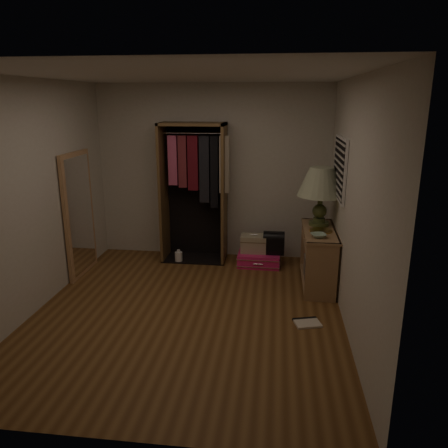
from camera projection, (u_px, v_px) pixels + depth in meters
The scene contains 13 objects.
ground at pixel (188, 312), 5.04m from camera, with size 4.00×4.00×0.00m, color brown.
room_walls at pixel (193, 184), 4.66m from camera, with size 3.52×4.02×2.60m.
console_bookshelf at pixel (318, 255), 5.72m from camera, with size 0.42×1.12×0.75m.
open_wardrobe at pixel (197, 181), 6.42m from camera, with size 1.00×0.50×2.05m.
floor_mirror at pixel (79, 215), 5.96m from camera, with size 0.06×0.80×1.70m.
pink_suitcase at pixel (259, 259), 6.45m from camera, with size 0.63×0.47×0.19m.
train_case at pixel (254, 243), 6.43m from camera, with size 0.38×0.26×0.27m.
black_bag at pixel (274, 242), 6.36m from camera, with size 0.31×0.20×0.33m.
table_lamp at pixel (321, 183), 5.67m from camera, with size 0.64×0.64×0.77m.
brass_tray at pixel (321, 231), 5.55m from camera, with size 0.29×0.29×0.02m.
ceramic_bowl at pixel (318, 235), 5.30m from camera, with size 0.19×0.19×0.05m, color #96B49A.
white_jug at pixel (179, 257), 6.56m from camera, with size 0.14×0.14×0.20m.
floor_book at pixel (307, 322), 4.78m from camera, with size 0.32×0.29×0.03m.
Camera 1 is at (0.97, -4.48, 2.37)m, focal length 35.00 mm.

